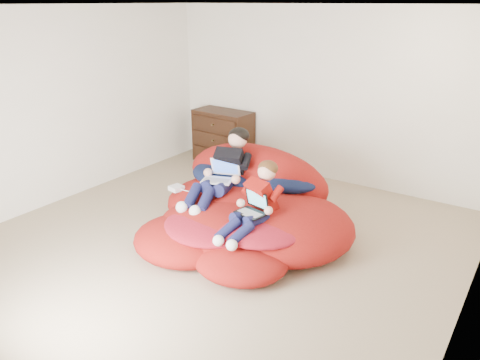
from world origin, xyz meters
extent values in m
cube|color=tan|center=(0.00, 0.00, -0.12)|extent=(5.10, 5.10, 0.25)
cube|color=white|center=(0.00, 2.51, 1.25)|extent=(5.10, 0.02, 2.50)
cube|color=white|center=(-2.51, 0.00, 1.25)|extent=(0.02, 5.10, 2.50)
cube|color=silver|center=(0.00, 0.00, 2.51)|extent=(5.10, 5.10, 0.02)
cube|color=black|center=(-1.61, 2.25, 0.43)|extent=(0.99, 0.54, 0.87)
cube|color=black|center=(-1.61, 2.00, 0.17)|extent=(0.87, 0.07, 0.21)
cylinder|color=#4C3F26|center=(-1.61, 1.98, 0.17)|extent=(0.03, 0.06, 0.03)
cube|color=black|center=(-1.61, 2.00, 0.43)|extent=(0.87, 0.07, 0.21)
cylinder|color=#4C3F26|center=(-1.61, 1.98, 0.43)|extent=(0.03, 0.06, 0.03)
cube|color=black|center=(-1.61, 2.00, 0.69)|extent=(0.87, 0.07, 0.21)
cylinder|color=#4C3F26|center=(-1.61, 1.98, 0.69)|extent=(0.03, 0.06, 0.03)
ellipsoid|color=#A11612|center=(-0.26, 0.46, 0.22)|extent=(1.50, 1.35, 0.54)
ellipsoid|color=#A11612|center=(0.59, 0.34, 0.20)|extent=(1.60, 1.56, 0.58)
ellipsoid|color=#A11612|center=(0.09, -0.04, 0.18)|extent=(1.60, 1.28, 0.51)
ellipsoid|color=#A11612|center=(-0.17, -0.42, 0.14)|extent=(1.16, 1.06, 0.39)
ellipsoid|color=#A11612|center=(0.54, -0.41, 0.13)|extent=(0.99, 0.90, 0.32)
ellipsoid|color=#A11612|center=(-0.16, 0.97, 0.40)|extent=(1.99, 0.88, 0.88)
ellipsoid|color=#121C41|center=(-0.42, 0.78, 0.48)|extent=(1.05, 0.86, 0.27)
ellipsoid|color=#121C41|center=(0.25, 0.87, 0.52)|extent=(0.99, 0.69, 0.24)
ellipsoid|color=#A61727|center=(0.51, 0.00, 0.34)|extent=(1.06, 1.06, 0.19)
ellipsoid|color=#A61727|center=(0.04, -0.27, 0.30)|extent=(1.03, 0.92, 0.18)
ellipsoid|color=beige|center=(-0.55, 1.18, 0.62)|extent=(0.39, 0.25, 0.25)
cube|color=black|center=(-0.26, 0.56, 0.68)|extent=(0.43, 0.48, 0.49)
sphere|color=#E1A38A|center=(-0.26, 0.70, 0.98)|extent=(0.23, 0.23, 0.23)
ellipsoid|color=black|center=(-0.26, 0.73, 1.02)|extent=(0.26, 0.24, 0.19)
cylinder|color=#14173F|center=(-0.35, 0.26, 0.51)|extent=(0.25, 0.40, 0.21)
cylinder|color=#14173F|center=(-0.35, -0.07, 0.48)|extent=(0.22, 0.38, 0.24)
sphere|color=white|center=(-0.35, -0.26, 0.41)|extent=(0.13, 0.13, 0.13)
cylinder|color=#14173F|center=(-0.16, 0.26, 0.51)|extent=(0.25, 0.40, 0.21)
cylinder|color=#14173F|center=(-0.16, -0.07, 0.48)|extent=(0.22, 0.38, 0.24)
sphere|color=white|center=(-0.16, -0.26, 0.41)|extent=(0.13, 0.13, 0.13)
cube|color=#9C140D|center=(0.46, 0.10, 0.60)|extent=(0.34, 0.36, 0.43)
sphere|color=#E1A38A|center=(0.46, 0.19, 0.86)|extent=(0.19, 0.19, 0.19)
ellipsoid|color=#4C2E14|center=(0.46, 0.21, 0.90)|extent=(0.22, 0.20, 0.16)
cylinder|color=#14173F|center=(0.38, -0.14, 0.45)|extent=(0.20, 0.33, 0.17)
cylinder|color=#14173F|center=(0.38, -0.41, 0.42)|extent=(0.17, 0.32, 0.20)
sphere|color=white|center=(0.38, -0.57, 0.37)|extent=(0.11, 0.11, 0.11)
cylinder|color=#14173F|center=(0.54, -0.14, 0.45)|extent=(0.20, 0.33, 0.17)
cylinder|color=#14173F|center=(0.54, -0.41, 0.42)|extent=(0.17, 0.32, 0.20)
sphere|color=white|center=(0.54, -0.57, 0.37)|extent=(0.11, 0.11, 0.11)
cube|color=silver|center=(-0.26, 0.27, 0.58)|extent=(0.40, 0.34, 0.01)
cube|color=gray|center=(-0.26, 0.26, 0.59)|extent=(0.32, 0.22, 0.00)
cube|color=silver|center=(-0.26, 0.44, 0.70)|extent=(0.36, 0.21, 0.23)
cube|color=blue|center=(-0.26, 0.43, 0.70)|extent=(0.31, 0.18, 0.18)
cube|color=black|center=(0.46, -0.13, 0.51)|extent=(0.33, 0.26, 0.01)
cube|color=gray|center=(0.46, -0.14, 0.51)|extent=(0.27, 0.16, 0.00)
cube|color=black|center=(0.46, 0.00, 0.61)|extent=(0.30, 0.11, 0.20)
cube|color=#4C9CB2|center=(0.46, -0.01, 0.62)|extent=(0.26, 0.09, 0.17)
cube|color=silver|center=(-0.76, 0.13, 0.42)|extent=(0.17, 0.17, 0.05)
camera|label=1|loc=(2.80, -3.78, 2.54)|focal=35.00mm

